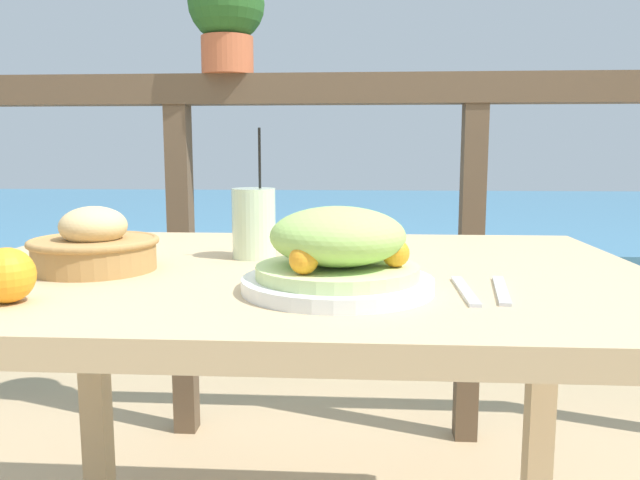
{
  "coord_description": "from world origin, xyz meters",
  "views": [
    {
      "loc": [
        0.11,
        -1.07,
        0.92
      ],
      "look_at": [
        0.05,
        -0.09,
        0.78
      ],
      "focal_mm": 35.0,
      "sensor_mm": 36.0,
      "label": 1
    }
  ],
  "objects_px": {
    "salad_plate": "(338,255)",
    "drink_glass": "(254,223)",
    "bread_basket": "(94,246)",
    "potted_plant": "(227,13)"
  },
  "relations": [
    {
      "from": "bread_basket",
      "to": "potted_plant",
      "type": "bearing_deg",
      "value": 87.36
    },
    {
      "from": "drink_glass",
      "to": "bread_basket",
      "type": "distance_m",
      "value": 0.29
    },
    {
      "from": "salad_plate",
      "to": "bread_basket",
      "type": "xyz_separation_m",
      "value": [
        -0.42,
        0.13,
        -0.01
      ]
    },
    {
      "from": "drink_glass",
      "to": "bread_basket",
      "type": "relative_size",
      "value": 1.13
    },
    {
      "from": "potted_plant",
      "to": "bread_basket",
      "type": "bearing_deg",
      "value": -92.64
    },
    {
      "from": "salad_plate",
      "to": "potted_plant",
      "type": "distance_m",
      "value": 1.24
    },
    {
      "from": "bread_basket",
      "to": "drink_glass",
      "type": "bearing_deg",
      "value": 29.69
    },
    {
      "from": "drink_glass",
      "to": "bread_basket",
      "type": "xyz_separation_m",
      "value": [
        -0.25,
        -0.14,
        -0.02
      ]
    },
    {
      "from": "bread_basket",
      "to": "potted_plant",
      "type": "relative_size",
      "value": 0.66
    },
    {
      "from": "salad_plate",
      "to": "drink_glass",
      "type": "relative_size",
      "value": 1.15
    }
  ]
}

